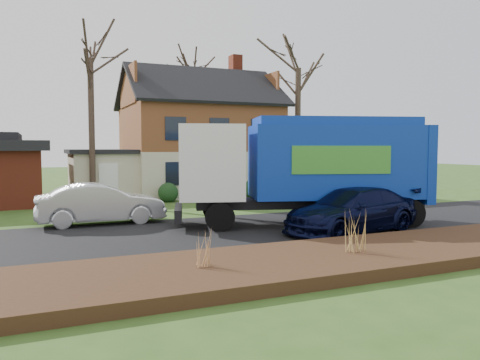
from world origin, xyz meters
name	(u,v)px	position (x,y,z in m)	size (l,w,h in m)	color
ground	(268,229)	(0.00, 0.00, 0.00)	(120.00, 120.00, 0.00)	#2E4B19
road	(268,228)	(0.00, 0.00, 0.01)	(80.00, 7.00, 0.02)	black
mulch_verge	(360,256)	(0.00, -5.30, 0.15)	(80.00, 3.50, 0.30)	black
main_house	(192,131)	(1.49, 13.91, 4.03)	(12.95, 8.95, 9.26)	beige
garbage_truck	(309,163)	(1.81, 0.19, 2.35)	(9.84, 5.16, 4.08)	black
silver_sedan	(101,204)	(-5.46, 3.51, 0.79)	(1.67, 4.78, 1.57)	#B5B8BD
navy_wagon	(352,210)	(2.34, -1.80, 0.77)	(2.17, 5.34, 1.55)	black
tree_front_west	(90,36)	(-5.04, 10.49, 8.67)	(3.54, 3.54, 10.52)	#3F2F25
tree_front_east	(298,47)	(7.86, 11.37, 9.34)	(4.14, 4.14, 11.49)	#433428
tree_back	(193,61)	(3.78, 20.88, 9.79)	(3.71, 3.71, 11.75)	#382A21
grass_clump_west	(206,247)	(-4.24, -5.32, 0.73)	(0.33, 0.27, 0.86)	tan
grass_clump_mid	(354,231)	(-0.28, -5.41, 0.82)	(0.37, 0.31, 1.04)	#AD894C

